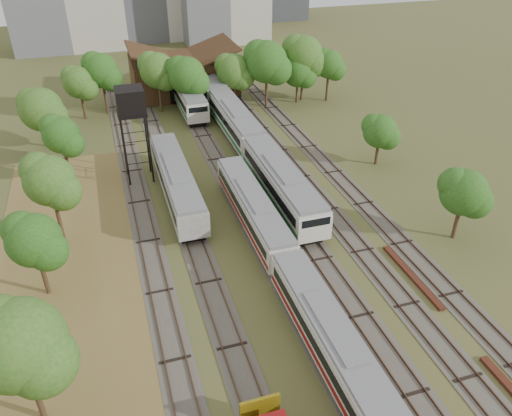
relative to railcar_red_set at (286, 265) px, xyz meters
name	(u,v)px	position (x,y,z in m)	size (l,w,h in m)	color
ground	(356,353)	(2.00, -8.59, -1.76)	(240.00, 240.00, 0.00)	#475123
dry_grass_patch	(82,330)	(-16.00, -0.59, -1.74)	(14.00, 60.00, 0.04)	brown
tracks	(244,186)	(1.33, 16.41, -1.72)	(24.60, 80.00, 0.19)	#4C473D
railcar_red_set	(286,265)	(0.00, 0.00, 0.00)	(2.70, 34.58, 3.33)	black
railcar_green_set	(235,122)	(4.00, 29.35, 0.34)	(3.20, 52.08, 3.97)	black
railcar_rear	(187,96)	(0.00, 41.40, 0.26)	(3.08, 16.08, 3.82)	black
old_grey_coach	(177,182)	(-6.00, 15.97, 0.23)	(2.94, 18.00, 3.64)	black
water_tower	(131,104)	(-9.22, 21.64, 6.97)	(2.99, 2.99, 10.36)	black
rail_pile_far	(412,276)	(10.20, -2.63, -1.62)	(0.52, 8.40, 0.27)	#4E2416
maintenance_shed	(183,74)	(1.00, 49.39, 1.16)	(16.45, 11.55, 7.58)	#361F13
tree_band_left	(37,201)	(-18.33, 9.47, 3.88)	(7.22, 53.65, 8.83)	#382616
tree_band_far	(222,67)	(5.12, 40.38, 4.36)	(40.21, 9.55, 9.77)	#382616
tree_band_right	(354,112)	(16.96, 22.06, 2.89)	(5.45, 42.58, 7.21)	#382616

